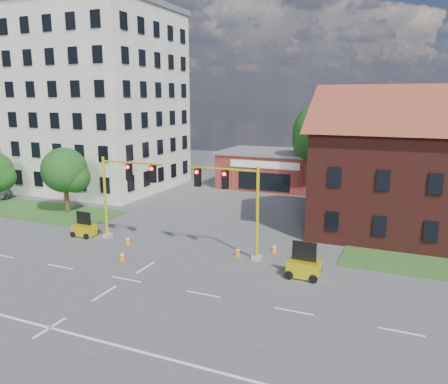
{
  "coord_description": "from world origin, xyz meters",
  "views": [
    {
      "loc": [
        14.64,
        -19.77,
        10.4
      ],
      "look_at": [
        1.96,
        10.0,
        3.44
      ],
      "focal_mm": 35.0,
      "sensor_mm": 36.0,
      "label": 1
    }
  ],
  "objects_px": {
    "trailer_east": "(304,267)",
    "pickup_white": "(357,224)",
    "signal_mast_east": "(234,200)",
    "trailer_west": "(84,229)",
    "signal_mast_west": "(123,189)"
  },
  "relations": [
    {
      "from": "signal_mast_east",
      "to": "trailer_east",
      "type": "bearing_deg",
      "value": -17.4
    },
    {
      "from": "trailer_east",
      "to": "trailer_west",
      "type": "bearing_deg",
      "value": 177.89
    },
    {
      "from": "trailer_east",
      "to": "pickup_white",
      "type": "distance_m",
      "value": 10.43
    },
    {
      "from": "trailer_east",
      "to": "pickup_white",
      "type": "relative_size",
      "value": 0.4
    },
    {
      "from": "signal_mast_west",
      "to": "pickup_white",
      "type": "height_order",
      "value": "signal_mast_west"
    },
    {
      "from": "signal_mast_east",
      "to": "pickup_white",
      "type": "height_order",
      "value": "signal_mast_east"
    },
    {
      "from": "signal_mast_west",
      "to": "signal_mast_east",
      "type": "xyz_separation_m",
      "value": [
        8.71,
        0.0,
        0.0
      ]
    },
    {
      "from": "trailer_west",
      "to": "signal_mast_east",
      "type": "bearing_deg",
      "value": 1.91
    },
    {
      "from": "trailer_west",
      "to": "trailer_east",
      "type": "xyz_separation_m",
      "value": [
        17.3,
        -1.19,
        0.08
      ]
    },
    {
      "from": "trailer_west",
      "to": "signal_mast_west",
      "type": "bearing_deg",
      "value": 6.79
    },
    {
      "from": "pickup_white",
      "to": "trailer_west",
      "type": "bearing_deg",
      "value": 132.28
    },
    {
      "from": "signal_mast_east",
      "to": "pickup_white",
      "type": "relative_size",
      "value": 1.17
    },
    {
      "from": "trailer_east",
      "to": "pickup_white",
      "type": "xyz_separation_m",
      "value": [
        1.88,
        10.25,
        0.08
      ]
    },
    {
      "from": "signal_mast_east",
      "to": "pickup_white",
      "type": "xyz_separation_m",
      "value": [
        7.0,
        8.65,
        -3.18
      ]
    },
    {
      "from": "signal_mast_west",
      "to": "signal_mast_east",
      "type": "bearing_deg",
      "value": 0.0
    }
  ]
}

